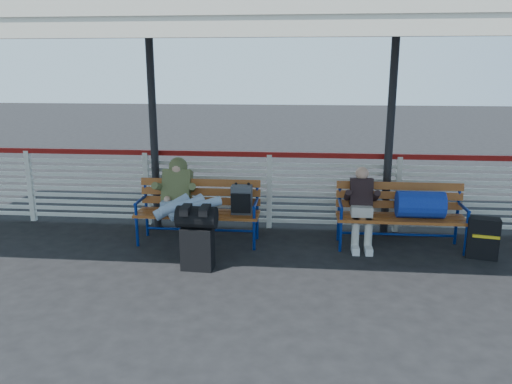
# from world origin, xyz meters

# --- Properties ---
(ground) EXTENTS (60.00, 60.00, 0.00)m
(ground) POSITION_xyz_m (0.00, 0.00, 0.00)
(ground) COLOR black
(ground) RESTS_ON ground
(fence) EXTENTS (12.08, 0.08, 1.24)m
(fence) POSITION_xyz_m (0.00, 1.90, 0.66)
(fence) COLOR silver
(fence) RESTS_ON ground
(canopy) EXTENTS (12.60, 3.60, 3.16)m
(canopy) POSITION_xyz_m (-0.00, 0.87, 3.04)
(canopy) COLOR silver
(canopy) RESTS_ON ground
(luggage_stack) EXTENTS (0.52, 0.31, 0.83)m
(luggage_stack) POSITION_xyz_m (-0.79, 0.10, 0.45)
(luggage_stack) COLOR black
(luggage_stack) RESTS_ON ground
(bench_left) EXTENTS (1.80, 0.56, 0.92)m
(bench_left) POSITION_xyz_m (-0.83, 1.14, 0.58)
(bench_left) COLOR #A3571F
(bench_left) RESTS_ON ground
(bench_right) EXTENTS (1.80, 0.56, 0.92)m
(bench_right) POSITION_xyz_m (2.07, 1.16, 0.61)
(bench_right) COLOR #A3571F
(bench_right) RESTS_ON ground
(traveler_man) EXTENTS (0.94, 1.64, 0.77)m
(traveler_man) POSITION_xyz_m (-1.13, 0.79, 0.71)
(traveler_man) COLOR #9CAED2
(traveler_man) RESTS_ON ground
(companion_person) EXTENTS (0.32, 0.66, 1.15)m
(companion_person) POSITION_xyz_m (1.37, 1.16, 0.60)
(companion_person) COLOR beige
(companion_person) RESTS_ON ground
(suitcase_side) EXTENTS (0.44, 0.32, 0.56)m
(suitcase_side) POSITION_xyz_m (2.97, 0.87, 0.28)
(suitcase_side) COLOR black
(suitcase_side) RESTS_ON ground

